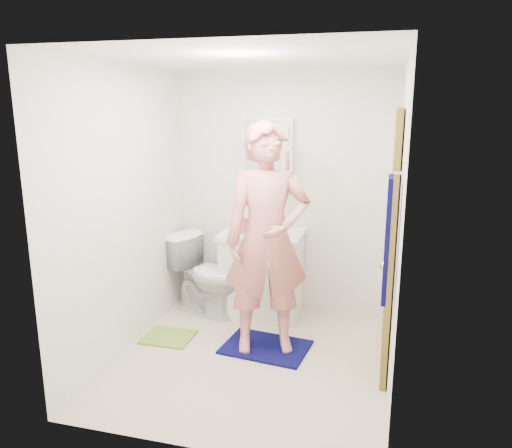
{
  "coord_description": "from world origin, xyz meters",
  "views": [
    {
      "loc": [
        1.01,
        -3.69,
        2.08
      ],
      "look_at": [
        -0.04,
        0.25,
        1.09
      ],
      "focal_mm": 35.0,
      "sensor_mm": 36.0,
      "label": 1
    }
  ],
  "objects": [
    {
      "name": "toilet",
      "position": [
        -0.69,
        0.8,
        0.4
      ],
      "size": [
        0.88,
        0.68,
        0.8
      ],
      "primitive_type": "imported",
      "rotation": [
        0.0,
        0.0,
        1.22
      ],
      "color": "white",
      "rests_on": "floor"
    },
    {
      "name": "bath_mat",
      "position": [
        0.07,
        0.18,
        0.01
      ],
      "size": [
        0.78,
        0.6,
        0.02
      ],
      "primitive_type": "cube",
      "rotation": [
        0.0,
        0.0,
        -0.12
      ],
      "color": "#070746",
      "rests_on": "floor"
    },
    {
      "name": "toothbrush_cup",
      "position": [
        0.0,
        1.01,
        0.9
      ],
      "size": [
        0.15,
        0.15,
        0.11
      ],
      "primitive_type": "imported",
      "rotation": [
        0.0,
        0.0,
        -0.09
      ],
      "color": "#844495",
      "rests_on": "countertop"
    },
    {
      "name": "towel_hook",
      "position": [
        1.07,
        -0.57,
        1.67
      ],
      "size": [
        0.06,
        0.02,
        0.02
      ],
      "primitive_type": "cylinder",
      "rotation": [
        0.0,
        1.57,
        0.0
      ],
      "color": "silver",
      "rests_on": "wall_right"
    },
    {
      "name": "man",
      "position": [
        0.08,
        0.16,
        0.99
      ],
      "size": [
        0.82,
        0.67,
        1.93
      ],
      "primitive_type": "imported",
      "rotation": [
        0.0,
        0.0,
        0.34
      ],
      "color": "#DA7D7A",
      "rests_on": "bath_mat"
    },
    {
      "name": "soap_dispenser",
      "position": [
        -0.34,
        0.84,
        0.95
      ],
      "size": [
        0.12,
        0.12,
        0.21
      ],
      "primitive_type": "imported",
      "rotation": [
        0.0,
        0.0,
        -0.4
      ],
      "color": "#B0525E",
      "rests_on": "countertop"
    },
    {
      "name": "wall_back",
      "position": [
        0.0,
        1.21,
        1.2
      ],
      "size": [
        2.2,
        0.02,
        2.4
      ],
      "primitive_type": "cube",
      "color": "white",
      "rests_on": "ground"
    },
    {
      "name": "floor",
      "position": [
        0.0,
        0.0,
        -0.01
      ],
      "size": [
        2.2,
        2.4,
        0.02
      ],
      "primitive_type": "cube",
      "color": "beige",
      "rests_on": "ground"
    },
    {
      "name": "wall_right",
      "position": [
        1.11,
        0.0,
        1.2
      ],
      "size": [
        0.02,
        2.4,
        2.4
      ],
      "primitive_type": "cube",
      "color": "white",
      "rests_on": "ground"
    },
    {
      "name": "sink_basin",
      "position": [
        -0.15,
        0.91,
        0.84
      ],
      "size": [
        0.4,
        0.4,
        0.03
      ],
      "primitive_type": "cylinder",
      "color": "white",
      "rests_on": "countertop"
    },
    {
      "name": "vanity_cabinet",
      "position": [
        -0.15,
        0.91,
        0.4
      ],
      "size": [
        0.75,
        0.55,
        0.8
      ],
      "primitive_type": "cube",
      "color": "white",
      "rests_on": "floor"
    },
    {
      "name": "mirror_panel",
      "position": [
        -0.15,
        1.08,
        1.6
      ],
      "size": [
        0.46,
        0.01,
        0.66
      ],
      "primitive_type": "cube",
      "color": "white",
      "rests_on": "wall_back"
    },
    {
      "name": "ceiling",
      "position": [
        0.0,
        0.0,
        2.41
      ],
      "size": [
        2.2,
        2.4,
        0.02
      ],
      "primitive_type": "cube",
      "color": "white",
      "rests_on": "ground"
    },
    {
      "name": "wall_front",
      "position": [
        0.0,
        -1.21,
        1.2
      ],
      "size": [
        2.2,
        0.02,
        2.4
      ],
      "primitive_type": "cube",
      "color": "white",
      "rests_on": "ground"
    },
    {
      "name": "towel",
      "position": [
        1.03,
        -0.57,
        1.25
      ],
      "size": [
        0.03,
        0.24,
        0.8
      ],
      "primitive_type": "cube",
      "color": "#070746",
      "rests_on": "wall_right"
    },
    {
      "name": "medicine_cabinet",
      "position": [
        -0.15,
        1.14,
        1.6
      ],
      "size": [
        0.5,
        0.12,
        0.7
      ],
      "primitive_type": "cube",
      "color": "white",
      "rests_on": "wall_back"
    },
    {
      "name": "door",
      "position": [
        1.07,
        0.15,
        1.02
      ],
      "size": [
        0.05,
        0.8,
        2.05
      ],
      "primitive_type": "cube",
      "color": "olive",
      "rests_on": "ground"
    },
    {
      "name": "faucet",
      "position": [
        -0.15,
        1.09,
        0.91
      ],
      "size": [
        0.03,
        0.03,
        0.12
      ],
      "primitive_type": "cylinder",
      "color": "silver",
      "rests_on": "countertop"
    },
    {
      "name": "green_rug",
      "position": [
        -0.84,
        0.14,
        0.01
      ],
      "size": [
        0.44,
        0.37,
        0.02
      ],
      "primitive_type": "cube",
      "rotation": [
        0.0,
        0.0,
        -0.0
      ],
      "color": "olive",
      "rests_on": "floor"
    },
    {
      "name": "countertop",
      "position": [
        -0.15,
        0.91,
        0.83
      ],
      "size": [
        0.79,
        0.59,
        0.05
      ],
      "primitive_type": "cube",
      "color": "white",
      "rests_on": "vanity_cabinet"
    },
    {
      "name": "wall_left",
      "position": [
        -1.11,
        0.0,
        1.2
      ],
      "size": [
        0.02,
        2.4,
        2.4
      ],
      "primitive_type": "cube",
      "color": "white",
      "rests_on": "ground"
    },
    {
      "name": "door_knob",
      "position": [
        1.03,
        -0.17,
        0.95
      ],
      "size": [
        0.07,
        0.07,
        0.07
      ],
      "primitive_type": "sphere",
      "color": "gold",
      "rests_on": "door"
    }
  ]
}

